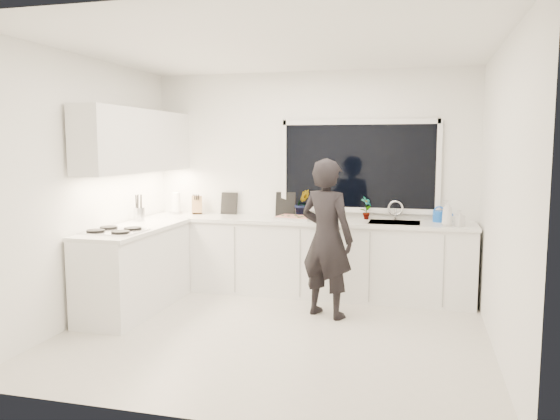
# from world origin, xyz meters

# --- Properties ---
(floor) EXTENTS (4.00, 3.50, 0.02)m
(floor) POSITION_xyz_m (0.00, 0.00, -0.01)
(floor) COLOR beige
(floor) RESTS_ON ground
(wall_back) EXTENTS (4.00, 0.02, 2.70)m
(wall_back) POSITION_xyz_m (0.00, 1.76, 1.35)
(wall_back) COLOR white
(wall_back) RESTS_ON ground
(wall_left) EXTENTS (0.02, 3.50, 2.70)m
(wall_left) POSITION_xyz_m (-2.01, 0.00, 1.35)
(wall_left) COLOR white
(wall_left) RESTS_ON ground
(wall_right) EXTENTS (0.02, 3.50, 2.70)m
(wall_right) POSITION_xyz_m (2.01, 0.00, 1.35)
(wall_right) COLOR white
(wall_right) RESTS_ON ground
(ceiling) EXTENTS (4.00, 3.50, 0.02)m
(ceiling) POSITION_xyz_m (0.00, 0.00, 2.71)
(ceiling) COLOR white
(ceiling) RESTS_ON wall_back
(window) EXTENTS (1.80, 0.02, 1.00)m
(window) POSITION_xyz_m (0.60, 1.73, 1.55)
(window) COLOR black
(window) RESTS_ON wall_back
(base_cabinets_back) EXTENTS (3.92, 0.58, 0.88)m
(base_cabinets_back) POSITION_xyz_m (0.00, 1.45, 0.44)
(base_cabinets_back) COLOR white
(base_cabinets_back) RESTS_ON floor
(base_cabinets_left) EXTENTS (0.58, 1.60, 0.88)m
(base_cabinets_left) POSITION_xyz_m (-1.67, 0.35, 0.44)
(base_cabinets_left) COLOR white
(base_cabinets_left) RESTS_ON floor
(countertop_back) EXTENTS (3.94, 0.62, 0.04)m
(countertop_back) POSITION_xyz_m (0.00, 1.44, 0.90)
(countertop_back) COLOR silver
(countertop_back) RESTS_ON base_cabinets_back
(countertop_left) EXTENTS (0.62, 1.60, 0.04)m
(countertop_left) POSITION_xyz_m (-1.67, 0.35, 0.90)
(countertop_left) COLOR silver
(countertop_left) RESTS_ON base_cabinets_left
(upper_cabinets) EXTENTS (0.34, 2.10, 0.70)m
(upper_cabinets) POSITION_xyz_m (-1.79, 0.70, 1.85)
(upper_cabinets) COLOR white
(upper_cabinets) RESTS_ON wall_left
(sink) EXTENTS (0.58, 0.42, 0.14)m
(sink) POSITION_xyz_m (1.05, 1.45, 0.87)
(sink) COLOR silver
(sink) RESTS_ON countertop_back
(faucet) EXTENTS (0.03, 0.03, 0.22)m
(faucet) POSITION_xyz_m (1.05, 1.65, 1.03)
(faucet) COLOR silver
(faucet) RESTS_ON countertop_back
(stovetop) EXTENTS (0.56, 0.48, 0.03)m
(stovetop) POSITION_xyz_m (-1.69, -0.00, 0.94)
(stovetop) COLOR black
(stovetop) RESTS_ON countertop_left
(person) EXTENTS (0.72, 0.61, 1.67)m
(person) POSITION_xyz_m (0.39, 0.66, 0.83)
(person) COLOR black
(person) RESTS_ON floor
(pizza_tray) EXTENTS (0.50, 0.41, 0.03)m
(pizza_tray) POSITION_xyz_m (-0.12, 1.42, 0.94)
(pizza_tray) COLOR #B2B2B7
(pizza_tray) RESTS_ON countertop_back
(pizza) EXTENTS (0.46, 0.36, 0.01)m
(pizza) POSITION_xyz_m (-0.12, 1.42, 0.95)
(pizza) COLOR red
(pizza) RESTS_ON pizza_tray
(watering_can) EXTENTS (0.16, 0.16, 0.13)m
(watering_can) POSITION_xyz_m (1.55, 1.61, 0.98)
(watering_can) COLOR blue
(watering_can) RESTS_ON countertop_back
(paper_towel_roll) EXTENTS (0.14, 0.14, 0.26)m
(paper_towel_roll) POSITION_xyz_m (-1.73, 1.55, 1.05)
(paper_towel_roll) COLOR white
(paper_towel_roll) RESTS_ON countertop_back
(knife_block) EXTENTS (0.16, 0.14, 0.22)m
(knife_block) POSITION_xyz_m (-1.46, 1.59, 1.03)
(knife_block) COLOR #9F804A
(knife_block) RESTS_ON countertop_back
(utensil_crock) EXTENTS (0.15, 0.15, 0.16)m
(utensil_crock) POSITION_xyz_m (-1.85, 0.80, 1.00)
(utensil_crock) COLOR #B6B5BA
(utensil_crock) RESTS_ON countertop_left
(picture_frame_large) EXTENTS (0.22, 0.03, 0.28)m
(picture_frame_large) POSITION_xyz_m (-1.05, 1.69, 1.06)
(picture_frame_large) COLOR black
(picture_frame_large) RESTS_ON countertop_back
(picture_frame_small) EXTENTS (0.25, 0.03, 0.30)m
(picture_frame_small) POSITION_xyz_m (-0.30, 1.69, 1.07)
(picture_frame_small) COLOR black
(picture_frame_small) RESTS_ON countertop_back
(herb_plants) EXTENTS (0.99, 0.32, 0.34)m
(herb_plants) POSITION_xyz_m (0.21, 1.61, 1.08)
(herb_plants) COLOR #26662D
(herb_plants) RESTS_ON countertop_back
(soap_bottles) EXTENTS (0.27, 0.16, 0.29)m
(soap_bottles) POSITION_xyz_m (1.66, 1.30, 1.05)
(soap_bottles) COLOR #D8BF66
(soap_bottles) RESTS_ON countertop_back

